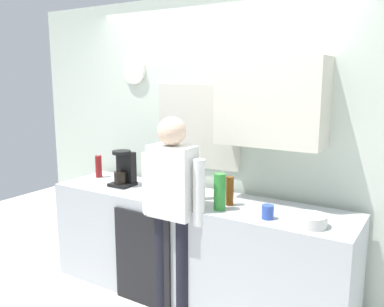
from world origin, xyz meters
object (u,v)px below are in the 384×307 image
at_px(coffee_maker, 124,170).
at_px(bottle_green_wine, 198,181).
at_px(bottle_amber_beer, 230,191).
at_px(mixing_bowl, 310,220).
at_px(bottle_clear_soda, 220,192).
at_px(dish_soap, 170,191).
at_px(person_at_sink, 172,201).
at_px(potted_plant, 176,181).
at_px(bottle_dark_sauce, 176,181).
at_px(cup_blue_mug, 268,212).
at_px(bottle_red_vinegar, 99,166).

relative_size(coffee_maker, bottle_green_wine, 1.10).
height_order(bottle_amber_beer, mixing_bowl, bottle_amber_beer).
relative_size(bottle_clear_soda, bottle_green_wine, 0.93).
relative_size(bottle_clear_soda, dish_soap, 1.56).
height_order(bottle_clear_soda, person_at_sink, person_at_sink).
bearing_deg(coffee_maker, bottle_amber_beer, -1.21).
distance_m(potted_plant, dish_soap, 0.15).
distance_m(bottle_amber_beer, bottle_dark_sauce, 0.60).
bearing_deg(potted_plant, mixing_bowl, -5.21).
xyz_separation_m(bottle_dark_sauce, cup_blue_mug, (0.96, -0.26, -0.04)).
bearing_deg(potted_plant, bottle_green_wine, 7.60).
height_order(bottle_amber_beer, dish_soap, bottle_amber_beer).
bearing_deg(potted_plant, bottle_clear_soda, -14.05).
bearing_deg(potted_plant, bottle_dark_sauce, 122.04).
relative_size(bottle_dark_sauce, bottle_green_wine, 0.60).
relative_size(potted_plant, dish_soap, 1.28).
bearing_deg(bottle_clear_soda, person_at_sink, -158.52).
distance_m(cup_blue_mug, dish_soap, 0.84).
relative_size(coffee_maker, mixing_bowl, 1.50).
relative_size(bottle_clear_soda, mixing_bowl, 1.27).
height_order(bottle_red_vinegar, bottle_green_wine, bottle_green_wine).
distance_m(bottle_amber_beer, bottle_clear_soda, 0.14).
relative_size(bottle_red_vinegar, mixing_bowl, 1.00).
bearing_deg(bottle_clear_soda, bottle_dark_sauce, 155.16).
bearing_deg(person_at_sink, bottle_green_wine, 76.73).
bearing_deg(bottle_dark_sauce, dish_soap, -66.28).
distance_m(bottle_dark_sauce, bottle_green_wine, 0.33).
height_order(coffee_maker, bottle_dark_sauce, coffee_maker).
height_order(mixing_bowl, potted_plant, potted_plant).
distance_m(bottle_red_vinegar, potted_plant, 1.04).
bearing_deg(bottle_amber_beer, bottle_dark_sauce, 167.75).
bearing_deg(potted_plant, person_at_sink, -60.87).
xyz_separation_m(cup_blue_mug, person_at_sink, (-0.73, -0.14, -0.00)).
bearing_deg(mixing_bowl, bottle_red_vinegar, 173.54).
xyz_separation_m(cup_blue_mug, potted_plant, (-0.87, 0.12, 0.08)).
xyz_separation_m(bottle_amber_beer, bottle_red_vinegar, (-1.53, 0.13, -0.00)).
xyz_separation_m(coffee_maker, bottle_green_wine, (0.81, -0.01, 0.00)).
bearing_deg(cup_blue_mug, person_at_sink, -169.45).
bearing_deg(cup_blue_mug, bottle_dark_sauce, 164.57).
distance_m(bottle_amber_beer, mixing_bowl, 0.69).
relative_size(bottle_amber_beer, bottle_clear_soda, 0.82).
height_order(dish_soap, person_at_sink, person_at_sink).
bearing_deg(person_at_sink, bottle_clear_soda, 21.02).
height_order(bottle_clear_soda, cup_blue_mug, bottle_clear_soda).
relative_size(bottle_amber_beer, person_at_sink, 0.14).
height_order(bottle_green_wine, mixing_bowl, bottle_green_wine).
bearing_deg(bottle_red_vinegar, person_at_sink, -18.74).
relative_size(mixing_bowl, potted_plant, 0.96).
xyz_separation_m(bottle_clear_soda, potted_plant, (-0.48, 0.12, -0.01)).
height_order(bottle_green_wine, potted_plant, bottle_green_wine).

